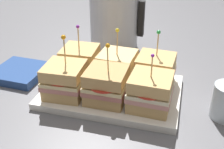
# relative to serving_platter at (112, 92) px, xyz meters

# --- Properties ---
(ground_plane) EXTENTS (6.00, 6.00, 0.00)m
(ground_plane) POSITION_rel_serving_platter_xyz_m (0.00, 0.00, -0.01)
(ground_plane) COLOR slate
(serving_platter) EXTENTS (0.36, 0.25, 0.02)m
(serving_platter) POSITION_rel_serving_platter_xyz_m (0.00, 0.00, 0.00)
(serving_platter) COLOR white
(serving_platter) RESTS_ON ground_plane
(sandwich_front_left) EXTENTS (0.11, 0.11, 0.16)m
(sandwich_front_left) POSITION_rel_serving_platter_xyz_m (-0.11, -0.06, 0.05)
(sandwich_front_left) COLOR tan
(sandwich_front_left) RESTS_ON serving_platter
(sandwich_front_center) EXTENTS (0.10, 0.11, 0.16)m
(sandwich_front_center) POSITION_rel_serving_platter_xyz_m (0.00, -0.05, 0.05)
(sandwich_front_center) COLOR tan
(sandwich_front_center) RESTS_ON serving_platter
(sandwich_front_right) EXTENTS (0.11, 0.11, 0.14)m
(sandwich_front_right) POSITION_rel_serving_platter_xyz_m (0.11, -0.05, 0.05)
(sandwich_front_right) COLOR tan
(sandwich_front_right) RESTS_ON serving_platter
(sandwich_back_left) EXTENTS (0.11, 0.11, 0.15)m
(sandwich_back_left) POSITION_rel_serving_platter_xyz_m (-0.11, 0.05, 0.05)
(sandwich_back_left) COLOR tan
(sandwich_back_left) RESTS_ON serving_platter
(sandwich_back_center) EXTENTS (0.11, 0.11, 0.15)m
(sandwich_back_center) POSITION_rel_serving_platter_xyz_m (0.00, 0.06, 0.05)
(sandwich_back_center) COLOR #DBB77A
(sandwich_back_center) RESTS_ON serving_platter
(sandwich_back_right) EXTENTS (0.11, 0.11, 0.15)m
(sandwich_back_right) POSITION_rel_serving_platter_xyz_m (0.11, 0.05, 0.05)
(sandwich_back_right) COLOR tan
(sandwich_back_right) RESTS_ON serving_platter
(kettle_steel) EXTENTS (0.19, 0.17, 0.24)m
(kettle_steel) POSITION_rel_serving_platter_xyz_m (-0.08, 0.32, 0.10)
(kettle_steel) COLOR #B7BABF
(kettle_steel) RESTS_ON ground_plane
(napkin_stack) EXTENTS (0.15, 0.15, 0.02)m
(napkin_stack) POSITION_rel_serving_platter_xyz_m (-0.30, 0.03, 0.00)
(napkin_stack) COLOR navy
(napkin_stack) RESTS_ON ground_plane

